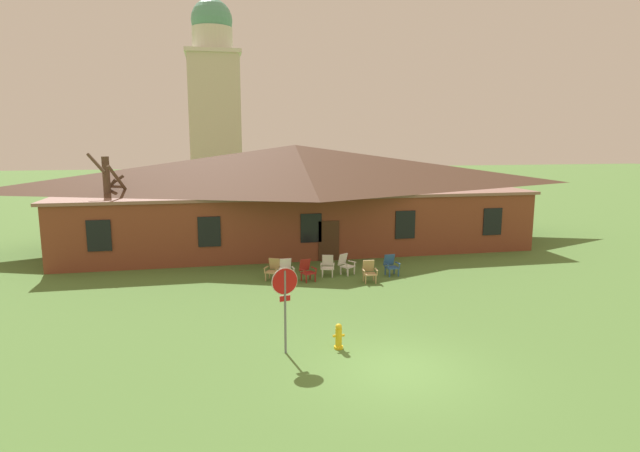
{
  "coord_description": "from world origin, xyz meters",
  "views": [
    {
      "loc": [
        -4.87,
        -12.59,
        6.29
      ],
      "look_at": [
        -0.55,
        8.1,
        2.7
      ],
      "focal_mm": 28.96,
      "sensor_mm": 36.0,
      "label": 1
    }
  ],
  "objects": [
    {
      "name": "ground_plane",
      "position": [
        0.0,
        0.0,
        0.0
      ],
      "size": [
        200.0,
        200.0,
        0.0
      ],
      "primitive_type": "plane",
      "color": "#517A38"
    },
    {
      "name": "brick_building",
      "position": [
        0.0,
        18.0,
        3.01
      ],
      "size": [
        26.55,
        10.4,
        5.92
      ],
      "color": "brown",
      "rests_on": "ground"
    },
    {
      "name": "dome_tower",
      "position": [
        -4.41,
        39.77,
        9.26
      ],
      "size": [
        5.18,
        5.18,
        20.18
      ],
      "color": "beige",
      "rests_on": "ground"
    },
    {
      "name": "stop_sign",
      "position": [
        -2.91,
        1.79,
        1.85
      ],
      "size": [
        0.79,
        0.21,
        2.6
      ],
      "color": "slate",
      "rests_on": "ground"
    },
    {
      "name": "lawn_chair_by_porch",
      "position": [
        -2.33,
        9.92,
        0.5
      ],
      "size": [
        0.82,
        0.86,
        0.96
      ],
      "color": "tan",
      "rests_on": "ground"
    },
    {
      "name": "lawn_chair_near_door",
      "position": [
        -1.76,
        9.74,
        0.5
      ],
      "size": [
        0.66,
        0.69,
        0.96
      ],
      "color": "white",
      "rests_on": "ground"
    },
    {
      "name": "lawn_chair_left_end",
      "position": [
        -0.87,
        9.43,
        0.5
      ],
      "size": [
        0.76,
        0.82,
        0.96
      ],
      "color": "maroon",
      "rests_on": "ground"
    },
    {
      "name": "lawn_chair_middle",
      "position": [
        0.22,
        10.08,
        0.5
      ],
      "size": [
        0.74,
        0.78,
        0.96
      ],
      "color": "silver",
      "rests_on": "ground"
    },
    {
      "name": "lawn_chair_right_end",
      "position": [
        1.12,
        10.19,
        0.5
      ],
      "size": [
        0.85,
        0.87,
        0.96
      ],
      "color": "white",
      "rests_on": "ground"
    },
    {
      "name": "lawn_chair_far_side",
      "position": [
        1.8,
        8.7,
        0.5
      ],
      "size": [
        0.68,
        0.71,
        0.96
      ],
      "color": "tan",
      "rests_on": "ground"
    },
    {
      "name": "lawn_chair_under_eave",
      "position": [
        3.13,
        9.6,
        0.5
      ],
      "size": [
        0.69,
        0.73,
        0.96
      ],
      "color": "#2D5693",
      "rests_on": "ground"
    },
    {
      "name": "bare_tree_beside_building",
      "position": [
        -10.11,
        15.25,
        3.0
      ],
      "size": [
        1.95,
        1.97,
        5.58
      ],
      "color": "brown",
      "rests_on": "ground"
    },
    {
      "name": "fire_hydrant",
      "position": [
        -1.29,
        1.78,
        0.38
      ],
      "size": [
        0.36,
        0.28,
        0.79
      ],
      "color": "gold",
      "rests_on": "ground"
    }
  ]
}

